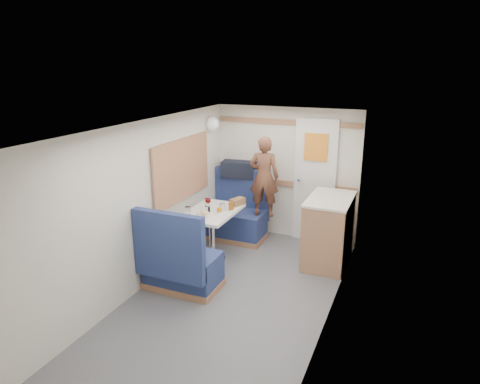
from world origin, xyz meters
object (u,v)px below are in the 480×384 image
at_px(dome_light, 212,124).
at_px(tumbler_left, 188,211).
at_px(bench_far, 237,219).
at_px(tumbler_right, 222,207).
at_px(person, 264,177).
at_px(salt_grinder, 203,208).
at_px(bench_near, 180,267).
at_px(duffel_bag, 239,169).
at_px(beer_glass, 231,206).
at_px(dinette_table, 212,222).
at_px(wine_glass, 208,201).
at_px(pepper_grinder, 209,210).
at_px(cheese_block, 205,213).
at_px(galley_counter, 328,230).
at_px(tray, 211,212).
at_px(orange_fruit, 219,209).
at_px(tumbler_mid, 207,202).
at_px(bread_loaf, 237,202).

bearing_deg(dome_light, tumbler_left, -80.32).
relative_size(bench_far, tumbler_right, 9.35).
xyz_separation_m(bench_far, person, (0.45, -0.07, 0.74)).
bearing_deg(salt_grinder, bench_near, -83.74).
bearing_deg(salt_grinder, duffel_bag, 89.22).
height_order(duffel_bag, tumbler_right, duffel_bag).
bearing_deg(beer_glass, tumbler_right, -126.31).
height_order(dinette_table, tumbler_left, tumbler_left).
bearing_deg(bench_near, person, 74.75).
xyz_separation_m(wine_glass, tumbler_right, (0.20, 0.02, -0.07)).
bearing_deg(salt_grinder, pepper_grinder, -22.11).
height_order(tumbler_left, salt_grinder, tumbler_left).
relative_size(dinette_table, cheese_block, 8.35).
relative_size(bench_far, galley_counter, 1.14).
distance_m(bench_far, wine_glass, 1.01).
distance_m(bench_far, cheese_block, 1.16).
bearing_deg(bench_far, tray, -88.10).
bearing_deg(orange_fruit, bench_far, 98.77).
bearing_deg(salt_grinder, bench_far, 84.56).
height_order(galley_counter, tumbler_mid, galley_counter).
xyz_separation_m(bench_far, cheese_block, (0.01, -1.07, 0.46)).
relative_size(duffel_bag, tumbler_mid, 4.60).
height_order(tray, pepper_grinder, pepper_grinder).
bearing_deg(beer_glass, tumbler_mid, -179.99).
distance_m(bench_far, person, 0.87).
xyz_separation_m(orange_fruit, tumbler_right, (0.00, 0.08, 0.00)).
relative_size(dome_light, tumbler_right, 1.78).
distance_m(galley_counter, pepper_grinder, 1.62).
distance_m(tumbler_mid, bread_loaf, 0.42).
bearing_deg(duffel_bag, bread_loaf, -76.47).
relative_size(beer_glass, salt_grinder, 1.18).
bearing_deg(bench_far, person, -8.24).
relative_size(dome_light, salt_grinder, 2.26).
distance_m(duffel_bag, wine_glass, 1.12).
bearing_deg(bench_far, dinette_table, -90.00).
xyz_separation_m(duffel_bag, beer_glass, (0.30, -0.98, -0.25)).
distance_m(person, cheese_block, 1.14).
height_order(bench_far, person, person).
distance_m(tray, wine_glass, 0.17).
relative_size(bench_near, salt_grinder, 11.86).
distance_m(tumbler_left, salt_grinder, 0.25).
relative_size(bench_far, duffel_bag, 1.99).
bearing_deg(beer_glass, galley_counter, 18.28).
relative_size(tumbler_left, tumbler_right, 1.09).
xyz_separation_m(salt_grinder, bread_loaf, (0.31, 0.42, 0.00)).
xyz_separation_m(duffel_bag, tumbler_mid, (-0.07, -0.98, -0.25)).
relative_size(dinette_table, bread_loaf, 4.15).
xyz_separation_m(tumbler_right, salt_grinder, (-0.23, -0.09, -0.01)).
bearing_deg(beer_glass, tumbler_left, -134.36).
distance_m(dinette_table, dome_light, 1.51).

